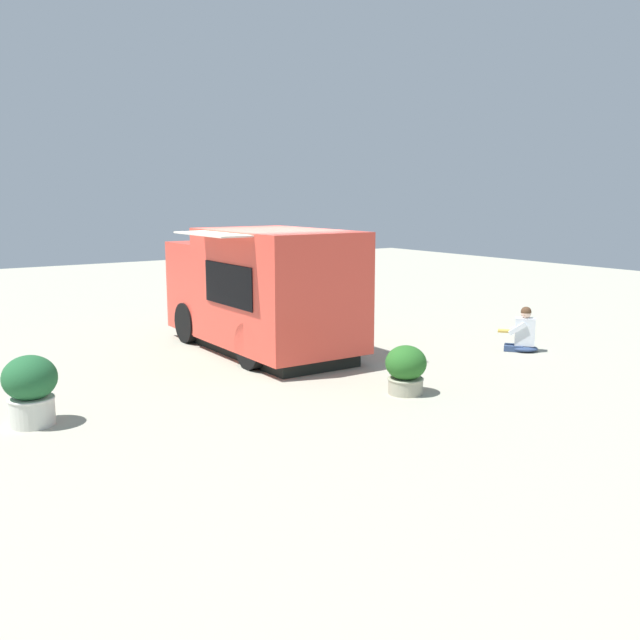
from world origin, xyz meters
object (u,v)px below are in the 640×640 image
(food_truck, at_px, (261,292))
(planter_flowering_near, at_px, (30,388))
(person_customer, at_px, (523,334))
(planter_flowering_far, at_px, (406,369))

(food_truck, bearing_deg, planter_flowering_near, -64.76)
(food_truck, distance_m, person_customer, 5.18)
(person_customer, xyz_separation_m, planter_flowering_far, (0.98, -3.89, 0.05))
(person_customer, distance_m, planter_flowering_near, 9.01)
(person_customer, height_order, planter_flowering_far, person_customer)
(planter_flowering_near, bearing_deg, planter_flowering_far, 72.04)
(food_truck, relative_size, person_customer, 5.33)
(planter_flowering_near, xyz_separation_m, planter_flowering_far, (1.65, 5.09, -0.12))
(food_truck, xyz_separation_m, person_customer, (2.94, 4.18, -0.81))
(food_truck, relative_size, planter_flowering_far, 6.25)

